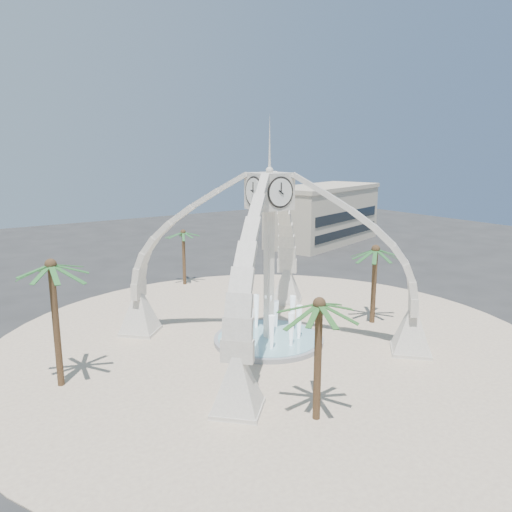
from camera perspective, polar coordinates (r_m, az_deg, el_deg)
ground at (r=37.07m, az=1.44°, el=-9.84°), size 140.00×140.00×0.00m
plaza at (r=37.06m, az=1.44°, el=-9.80°), size 40.00×40.00×0.06m
clock_tower at (r=35.17m, az=1.50°, el=0.01°), size 17.94×17.94×16.30m
fountain at (r=36.97m, az=1.45°, el=-9.43°), size 8.00×8.00×3.62m
building_ne at (r=75.65m, az=7.73°, el=4.76°), size 21.87×14.17×8.60m
palm_east at (r=40.50m, az=13.52°, el=0.65°), size 5.56×5.56×6.94m
palm_west at (r=30.61m, az=-22.39°, el=-1.17°), size 5.62×5.62×8.25m
palm_north at (r=51.54m, az=-8.33°, el=2.61°), size 3.57×3.57×6.21m
palm_south at (r=25.15m, az=7.24°, el=-5.66°), size 5.60×5.60×7.11m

